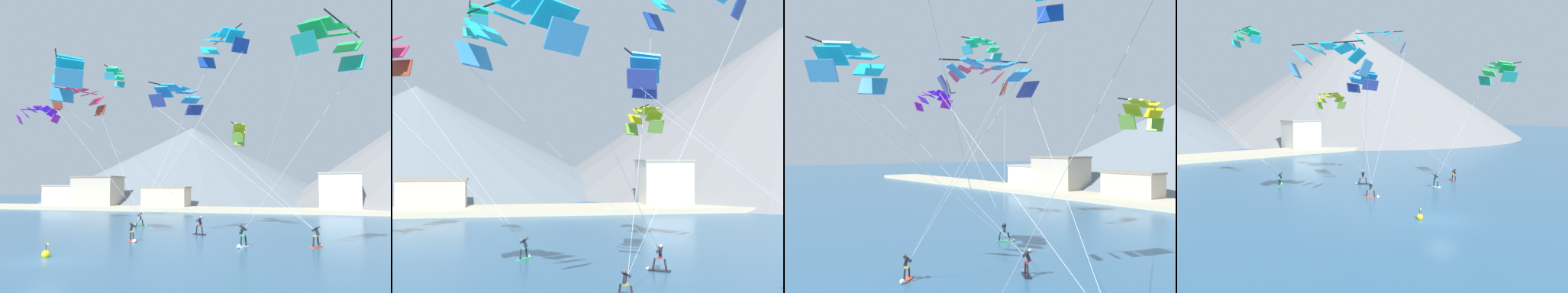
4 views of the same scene
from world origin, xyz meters
The scene contains 12 objects.
kitesurfer_near_lead centered at (0.65, 10.28, 0.47)m, with size 1.46×1.56×1.69m.
kitesurfer_far_left centered at (-4.28, 22.56, 0.52)m, with size 1.30×1.67×1.74m.
kitesurfer_far_right centered at (4.12, 17.07, 0.56)m, with size 1.68×1.27×1.80m.
parafoil_kite_mid_center centered at (2.87, 14.97, 12.84)m, with size 13.99×6.77×12.54m.
parafoil_kite_far_left centered at (-16.10, 27.94, 16.43)m, with size 14.06×9.17×16.33m.
parafoil_kite_far_right centered at (-5.18, 9.11, 14.06)m, with size 12.65×11.29×13.87m.
parafoil_kite_distant_high_outer centered at (-20.19, 24.67, 14.09)m, with size 5.77×2.99×2.32m.
parafoil_kite_distant_low_drift centered at (-7.95, 22.71, 17.73)m, with size 2.14×4.81×1.84m.
parafoil_kite_distant_mid_solo centered at (5.96, 27.23, 10.88)m, with size 2.19×5.68×2.35m.
shore_building_quay_east centered at (-15.42, 57.67, 2.28)m, with size 9.34×4.16×4.53m.
shore_building_quay_west centered at (-38.66, 59.38, 2.45)m, with size 9.45×7.03×4.88m.
shore_building_old_town centered at (-31.24, 58.61, 3.36)m, with size 9.68×6.48×6.71m.
Camera 3 is at (24.56, -1.95, 8.03)m, focal length 40.00 mm.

